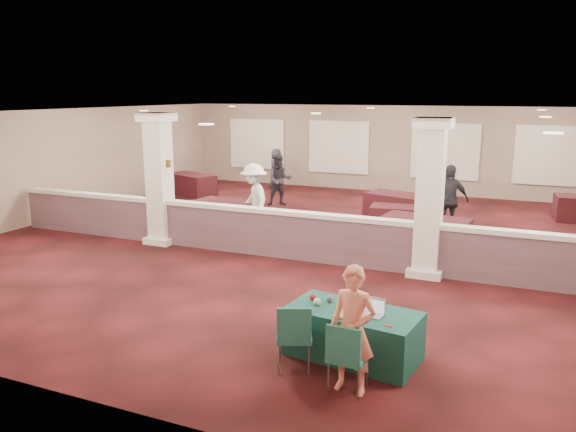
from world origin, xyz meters
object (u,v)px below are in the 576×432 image
at_px(attendee_c, 448,200).
at_px(far_table_back_center, 400,208).
at_px(far_table_front_center, 401,219).
at_px(far_table_back_left, 191,184).
at_px(far_table_front_right, 425,234).
at_px(conf_chair_side, 294,332).
at_px(attendee_a, 279,180).
at_px(attendee_d, 276,170).
at_px(woman, 353,330).
at_px(far_table_front_left, 228,216).
at_px(attendee_b, 254,200).
at_px(conf_chair_main, 346,352).
at_px(near_table, 353,334).

bearing_deg(attendee_c, far_table_back_center, 116.67).
height_order(far_table_front_center, far_table_back_left, far_table_back_left).
relative_size(far_table_front_right, far_table_back_center, 1.01).
bearing_deg(far_table_front_center, conf_chair_side, -87.75).
bearing_deg(attendee_a, far_table_front_center, -51.69).
distance_m(attendee_a, attendee_d, 2.84).
distance_m(conf_chair_side, attendee_d, 14.22).
xyz_separation_m(woman, far_table_front_left, (-5.55, 6.81, -0.42)).
xyz_separation_m(conf_chair_side, attendee_b, (-3.74, 6.32, 0.39)).
height_order(conf_chair_main, attendee_c, attendee_c).
bearing_deg(far_table_back_left, woman, -49.50).
bearing_deg(attendee_d, far_table_back_left, 76.60).
bearing_deg(far_table_front_left, conf_chair_main, -51.42).
height_order(near_table, attendee_c, attendee_c).
bearing_deg(far_table_back_center, attendee_d, 148.57).
distance_m(far_table_front_center, far_table_back_left, 8.60).
bearing_deg(attendee_c, far_table_front_left, 171.61).
bearing_deg(attendee_c, far_table_front_center, 155.33).
bearing_deg(far_table_front_left, far_table_back_center, 35.35).
bearing_deg(woman, attendee_d, 123.49).
distance_m(far_table_front_right, attendee_d, 9.14).
bearing_deg(far_table_front_center, far_table_back_center, 103.50).
relative_size(conf_chair_side, attendee_a, 0.56).
xyz_separation_m(conf_chair_side, far_table_back_left, (-8.57, 10.84, -0.18)).
bearing_deg(far_table_back_center, attendee_a, 169.21).
height_order(woman, far_table_front_right, woman).
relative_size(far_table_front_center, far_table_front_right, 0.84).
height_order(far_table_front_center, attendee_b, attendee_b).
bearing_deg(far_table_back_left, near_table, -47.86).
bearing_deg(attendee_a, attendee_b, -103.41).
relative_size(far_table_front_left, attendee_b, 1.02).
distance_m(woman, far_table_front_center, 8.67).
bearing_deg(woman, attendee_c, 95.52).
bearing_deg(attendee_d, far_table_back_center, -173.73).
height_order(conf_chair_side, attendee_c, attendee_c).
bearing_deg(conf_chair_side, attendee_a, 92.43).
distance_m(woman, attendee_a, 11.94).
distance_m(far_table_front_right, far_table_back_left, 10.09).
xyz_separation_m(far_table_back_center, attendee_d, (-5.46, 3.34, 0.40)).
relative_size(far_table_back_left, attendee_b, 0.98).
xyz_separation_m(near_table, far_table_front_left, (-5.29, 5.91, 0.04)).
bearing_deg(far_table_back_center, far_table_front_center, -76.50).
height_order(attendee_a, attendee_c, attendee_c).
bearing_deg(woman, far_table_back_center, 104.09).
distance_m(far_table_back_center, attendee_d, 6.42).
bearing_deg(conf_chair_main, attendee_b, 126.56).
bearing_deg(attendee_c, conf_chair_main, -116.66).
relative_size(far_table_front_right, far_table_back_left, 1.06).
bearing_deg(attendee_c, attendee_d, 121.00).
bearing_deg(woman, near_table, 111.26).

